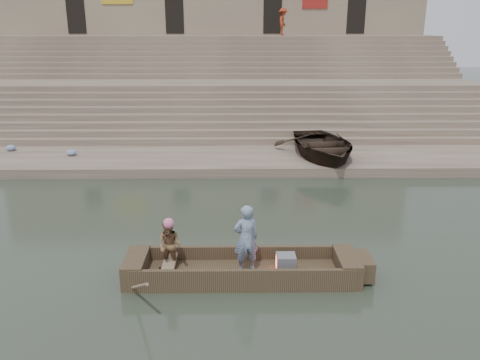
{
  "coord_description": "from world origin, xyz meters",
  "views": [
    {
      "loc": [
        2.23,
        -12.62,
        5.88
      ],
      "look_at": [
        2.4,
        1.43,
        1.4
      ],
      "focal_mm": 36.4,
      "sensor_mm": 36.0,
      "label": 1
    }
  ],
  "objects_px": {
    "main_rowboat": "(242,274)",
    "rowing_man": "(170,246)",
    "standing_man": "(246,239)",
    "television": "(285,263)",
    "pedestrian": "(283,22)",
    "beached_rowboat": "(322,145)"
  },
  "relations": [
    {
      "from": "main_rowboat",
      "to": "pedestrian",
      "type": "xyz_separation_m",
      "value": [
        3.21,
        24.52,
        6.0
      ]
    },
    {
      "from": "main_rowboat",
      "to": "beached_rowboat",
      "type": "distance_m",
      "value": 10.62
    },
    {
      "from": "main_rowboat",
      "to": "rowing_man",
      "type": "xyz_separation_m",
      "value": [
        -1.72,
        0.05,
        0.75
      ]
    },
    {
      "from": "main_rowboat",
      "to": "rowing_man",
      "type": "relative_size",
      "value": 3.91
    },
    {
      "from": "television",
      "to": "pedestrian",
      "type": "xyz_separation_m",
      "value": [
        2.16,
        24.52,
        5.69
      ]
    },
    {
      "from": "beached_rowboat",
      "to": "pedestrian",
      "type": "bearing_deg",
      "value": 84.62
    },
    {
      "from": "standing_man",
      "to": "pedestrian",
      "type": "height_order",
      "value": "pedestrian"
    },
    {
      "from": "rowing_man",
      "to": "beached_rowboat",
      "type": "xyz_separation_m",
      "value": [
        5.37,
        9.9,
        0.06
      ]
    },
    {
      "from": "television",
      "to": "pedestrian",
      "type": "distance_m",
      "value": 25.26
    },
    {
      "from": "standing_man",
      "to": "television",
      "type": "relative_size",
      "value": 3.67
    },
    {
      "from": "rowing_man",
      "to": "pedestrian",
      "type": "height_order",
      "value": "pedestrian"
    },
    {
      "from": "pedestrian",
      "to": "standing_man",
      "type": "bearing_deg",
      "value": -172.92
    },
    {
      "from": "television",
      "to": "pedestrian",
      "type": "bearing_deg",
      "value": 84.96
    },
    {
      "from": "main_rowboat",
      "to": "standing_man",
      "type": "height_order",
      "value": "standing_man"
    },
    {
      "from": "standing_man",
      "to": "television",
      "type": "xyz_separation_m",
      "value": [
        0.95,
        0.02,
        -0.64
      ]
    },
    {
      "from": "main_rowboat",
      "to": "television",
      "type": "distance_m",
      "value": 1.1
    },
    {
      "from": "main_rowboat",
      "to": "rowing_man",
      "type": "distance_m",
      "value": 1.88
    },
    {
      "from": "main_rowboat",
      "to": "standing_man",
      "type": "bearing_deg",
      "value": -9.01
    },
    {
      "from": "rowing_man",
      "to": "television",
      "type": "height_order",
      "value": "rowing_man"
    },
    {
      "from": "rowing_man",
      "to": "beached_rowboat",
      "type": "height_order",
      "value": "rowing_man"
    },
    {
      "from": "main_rowboat",
      "to": "television",
      "type": "height_order",
      "value": "television"
    },
    {
      "from": "television",
      "to": "beached_rowboat",
      "type": "relative_size",
      "value": 0.09
    }
  ]
}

